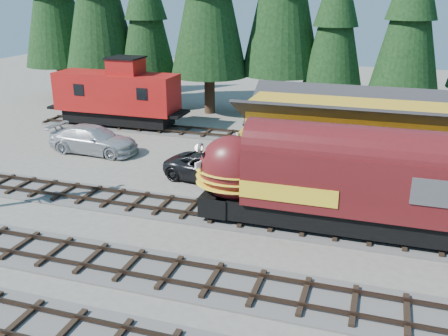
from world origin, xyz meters
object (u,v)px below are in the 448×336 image
(locomotive, at_px, (338,186))
(pickup_truck_b, at_px, (94,140))
(pickup_truck_a, at_px, (213,168))
(depot, at_px, (353,135))
(caboose, at_px, (117,95))

(locomotive, bearing_deg, pickup_truck_b, 157.72)
(pickup_truck_a, bearing_deg, depot, -65.65)
(locomotive, relative_size, caboose, 1.40)
(locomotive, height_order, pickup_truck_a, locomotive)
(depot, bearing_deg, caboose, 158.85)
(depot, relative_size, pickup_truck_b, 1.99)
(caboose, distance_m, pickup_truck_b, 7.32)
(depot, distance_m, caboose, 20.79)
(depot, bearing_deg, pickup_truck_b, 177.93)
(pickup_truck_a, relative_size, pickup_truck_b, 0.90)
(depot, relative_size, locomotive, 0.89)
(depot, height_order, pickup_truck_a, depot)
(depot, xyz_separation_m, locomotive, (-0.12, -6.50, -0.64))
(pickup_truck_b, bearing_deg, pickup_truck_a, -103.59)
(caboose, distance_m, pickup_truck_a, 15.13)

